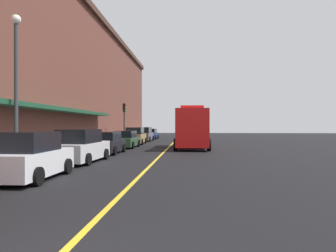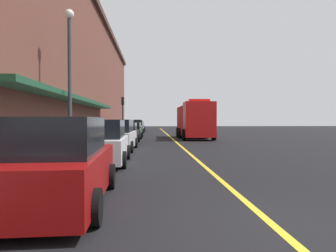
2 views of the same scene
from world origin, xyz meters
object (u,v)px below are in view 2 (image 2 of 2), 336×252
(parked_car_2, at_px, (118,136))
(parking_meter_2, at_px, (128,125))
(parked_car_5, at_px, (134,128))
(street_lamp_left, at_px, (70,66))
(parked_car_1, at_px, (102,143))
(parking_meter_3, at_px, (62,139))
(parked_car_3, at_px, (125,134))
(parked_car_4, at_px, (132,131))
(parking_meter_0, at_px, (119,127))
(parked_car_7, at_px, (139,127))
(traffic_light_near, at_px, (123,108))
(parked_car_6, at_px, (137,127))
(fire_truck, at_px, (194,121))
(parked_car_0, at_px, (58,165))

(parked_car_2, xyz_separation_m, parking_meter_2, (-1.37, 25.12, 0.22))
(parked_car_5, bearing_deg, street_lamp_left, 172.95)
(parked_car_1, height_order, parking_meter_3, parked_car_1)
(parked_car_3, height_order, street_lamp_left, street_lamp_left)
(parked_car_4, xyz_separation_m, parking_meter_0, (-1.49, 2.53, 0.33))
(parked_car_3, height_order, parking_meter_2, parked_car_3)
(street_lamp_left, bearing_deg, parked_car_2, 56.23)
(parked_car_5, distance_m, parking_meter_3, 23.11)
(parked_car_7, height_order, traffic_light_near, traffic_light_near)
(parked_car_5, relative_size, parked_car_6, 1.04)
(parked_car_5, bearing_deg, parked_car_6, -1.42)
(parked_car_7, height_order, fire_truck, fire_truck)
(parked_car_0, bearing_deg, parked_car_2, -2.18)
(fire_truck, bearing_deg, parked_car_5, -135.00)
(parking_meter_0, bearing_deg, parked_car_5, 65.04)
(parking_meter_2, bearing_deg, parking_meter_3, -90.00)
(parking_meter_3, distance_m, traffic_light_near, 23.63)
(parked_car_3, bearing_deg, parking_meter_2, 5.37)
(parked_car_7, height_order, street_lamp_left, street_lamp_left)
(parked_car_6, distance_m, parking_meter_3, 29.54)
(parking_meter_0, distance_m, parking_meter_3, 20.10)
(parked_car_1, relative_size, parked_car_7, 0.88)
(parked_car_0, bearing_deg, parking_meter_3, 13.18)
(fire_truck, height_order, parking_meter_2, fire_truck)
(fire_truck, xyz_separation_m, parking_meter_3, (-7.48, -17.02, -0.65))
(parked_car_5, distance_m, parking_meter_0, 3.29)
(parked_car_1, bearing_deg, parking_meter_3, 122.14)
(parking_meter_0, distance_m, traffic_light_near, 4.03)
(parked_car_2, distance_m, street_lamp_left, 5.03)
(traffic_light_near, bearing_deg, parked_car_4, -76.57)
(parked_car_4, bearing_deg, parked_car_0, -179.69)
(parking_meter_0, height_order, traffic_light_near, traffic_light_near)
(parked_car_3, xyz_separation_m, parked_car_7, (0.05, 24.49, -0.01))
(parked_car_2, xyz_separation_m, parked_car_3, (-0.01, 5.23, -0.10))
(parked_car_5, bearing_deg, parked_car_4, 179.76)
(fire_truck, distance_m, parking_meter_3, 18.60)
(parked_car_1, bearing_deg, parking_meter_2, 1.60)
(parked_car_1, bearing_deg, parked_car_2, -1.40)
(parking_meter_0, bearing_deg, parked_car_2, -84.33)
(parked_car_7, bearing_deg, parked_car_3, -178.87)
(parked_car_4, xyz_separation_m, parked_car_5, (-0.10, 5.50, 0.12))
(parking_meter_3, distance_m, street_lamp_left, 4.75)
(parked_car_5, bearing_deg, parked_car_0, 178.66)
(parked_car_3, bearing_deg, street_lamp_left, 167.92)
(parking_meter_0, xyz_separation_m, parking_meter_2, (0.00, 11.30, 0.00))
(parked_car_1, bearing_deg, parked_car_5, -1.04)
(parked_car_4, bearing_deg, fire_truck, -94.66)
(parked_car_2, relative_size, parking_meter_3, 3.60)
(parking_meter_3, height_order, traffic_light_near, traffic_light_near)
(parked_car_5, relative_size, parking_meter_2, 3.67)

